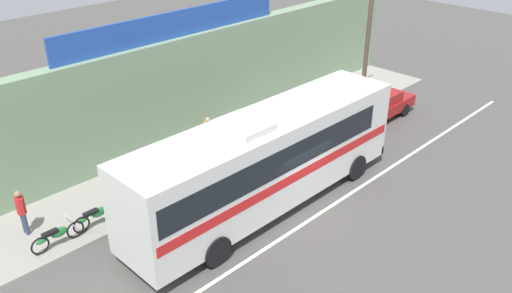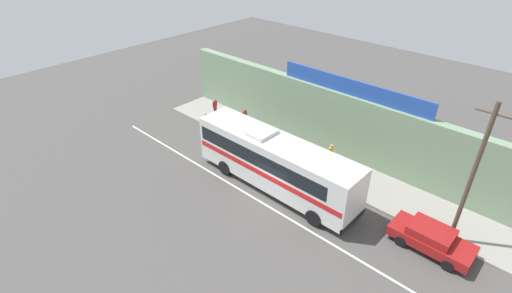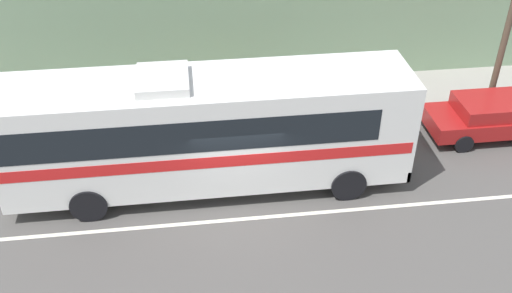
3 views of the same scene
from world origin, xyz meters
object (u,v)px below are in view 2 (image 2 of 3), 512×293
motorcycle_green (251,136)px  pedestrian_near_shop (245,116)px  motorcycle_black (211,118)px  pedestrian_by_curb (215,106)px  utility_pole (472,176)px  parked_car (431,238)px  intercity_bus (274,160)px  pedestrian_far_left (331,153)px  motorcycle_orange (263,143)px  motorcycle_blue (237,130)px

motorcycle_green → pedestrian_near_shop: pedestrian_near_shop is taller
motorcycle_black → pedestrian_by_curb: pedestrian_by_curb is taller
utility_pole → pedestrian_by_curb: (-20.47, 1.32, -3.31)m
motorcycle_green → pedestrian_near_shop: (-1.93, 1.30, 0.54)m
utility_pole → pedestrian_by_curb: utility_pole is taller
parked_car → motorcycle_green: parked_car is taller
intercity_bus → pedestrian_by_curb: intercity_bus is taller
utility_pole → motorcycle_green: (-15.21, 0.30, -3.81)m
parked_car → motorcycle_black: bearing=175.5°
pedestrian_far_left → pedestrian_near_shop: pedestrian_near_shop is taller
motorcycle_black → motorcycle_orange: bearing=0.1°
motorcycle_orange → motorcycle_blue: size_ratio=1.01×
intercity_bus → pedestrian_far_left: intercity_bus is taller
pedestrian_near_shop → motorcycle_blue: bearing=-72.8°
utility_pole → pedestrian_far_left: utility_pole is taller
pedestrian_near_shop → pedestrian_far_left: bearing=1.1°
motorcycle_orange → pedestrian_by_curb: size_ratio=1.16×
intercity_bus → utility_pole: size_ratio=1.41×
motorcycle_blue → motorcycle_green: bearing=3.7°
parked_car → utility_pole: utility_pole is taller
intercity_bus → pedestrian_far_left: 4.89m
parked_car → motorcycle_blue: bearing=174.6°
intercity_bus → motorcycle_blue: intercity_bus is taller
intercity_bus → motorcycle_green: 6.12m
pedestrian_far_left → motorcycle_green: bearing=-166.9°
motorcycle_orange → motorcycle_black: (-5.87, -0.01, 0.00)m
motorcycle_orange → pedestrian_far_left: size_ratio=1.18×
motorcycle_green → pedestrian_by_curb: size_ratio=1.16×
parked_car → motorcycle_black: (-19.07, 1.50, -0.17)m
motorcycle_green → motorcycle_orange: bearing=-4.6°
motorcycle_orange → pedestrian_by_curb: bearing=170.3°
motorcycle_blue → pedestrian_by_curb: 3.96m
motorcycle_orange → motorcycle_black: size_ratio=1.02×
pedestrian_by_curb → utility_pole: bearing=-3.7°
parked_car → pedestrian_far_left: bearing=159.6°
utility_pole → pedestrian_near_shop: size_ratio=4.91×
intercity_bus → pedestrian_near_shop: 8.31m
utility_pole → pedestrian_near_shop: (-17.14, 1.60, -3.26)m
pedestrian_near_shop → motorcycle_orange: bearing=-23.2°
parked_car → motorcycle_blue: (-16.08, 1.52, -0.17)m
parked_car → pedestrian_by_curb: (-19.84, 2.63, 0.33)m
intercity_bus → pedestrian_far_left: size_ratio=7.32×
pedestrian_far_left → utility_pole: bearing=-11.2°
intercity_bus → pedestrian_near_shop: bearing=147.4°
utility_pole → pedestrian_near_shop: bearing=174.6°
intercity_bus → motorcycle_orange: (-3.65, 3.04, -1.50)m
intercity_bus → motorcycle_orange: bearing=140.2°
motorcycle_orange → motorcycle_black: bearing=-179.9°
pedestrian_by_curb → pedestrian_near_shop: bearing=4.9°
parked_car → motorcycle_green: size_ratio=2.28×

